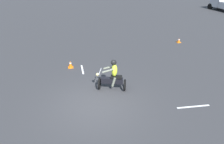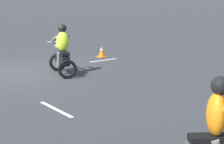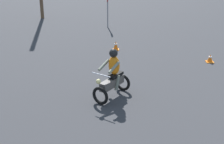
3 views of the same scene
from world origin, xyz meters
TOP-DOWN VIEW (x-y plane):
  - ground_plane at (0.00, 0.00)m, footprint 120.00×120.00m
  - motorcycle_rider_foreground at (-1.17, 1.06)m, footprint 1.03×1.55m
  - motorcycle_rider_background at (1.18, 9.22)m, footprint 1.50×1.27m
  - traffic_cone_mid_left at (-4.24, -0.96)m, footprint 0.32×0.32m
  - lane_stripe_n at (1.03, 4.32)m, footprint 0.19×1.55m
  - lane_stripe_w at (-3.81, -0.27)m, footprint 1.25×0.11m

SIDE VIEW (x-z plane):
  - ground_plane at x=0.00m, z-range 0.00..0.00m
  - lane_stripe_n at x=1.03m, z-range 0.00..0.01m
  - lane_stripe_w at x=-3.81m, z-range 0.00..0.01m
  - traffic_cone_mid_left at x=-4.24m, z-range -0.01..0.43m
  - motorcycle_rider_foreground at x=-1.17m, z-range -0.10..1.56m
  - motorcycle_rider_background at x=1.18m, z-range -0.10..1.56m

